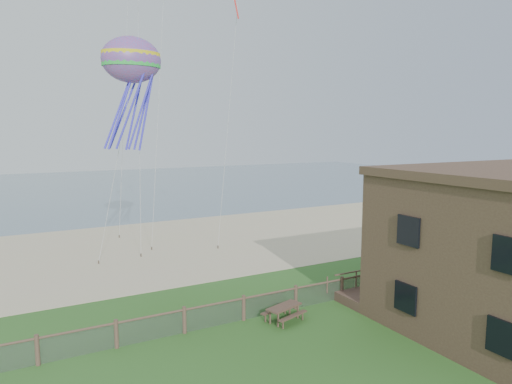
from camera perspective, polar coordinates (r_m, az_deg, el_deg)
ground at (r=18.31m, az=7.70°, el=-22.11°), size 160.00×160.00×0.00m
sand_beach at (r=37.16m, az=-12.91°, el=-6.77°), size 72.00×20.00×0.02m
ocean at (r=79.86m, az=-21.50°, el=0.45°), size 160.00×68.00×0.02m
chainlink_fence at (r=22.69m, az=-1.55°, el=-14.45°), size 36.20×0.20×1.25m
motel_deck at (r=30.01m, az=22.49°, el=-10.11°), size 15.00×2.00×0.50m
picnic_table at (r=22.71m, az=3.52°, el=-14.88°), size 2.16×1.86×0.78m
octopus_kite at (r=29.99m, az=-15.19°, el=12.04°), size 4.20×3.51×7.43m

